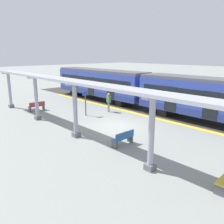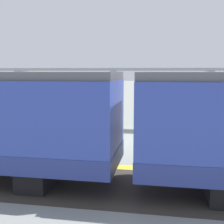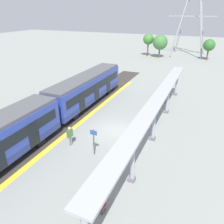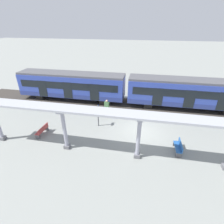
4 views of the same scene
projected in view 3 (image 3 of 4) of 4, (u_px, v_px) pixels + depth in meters
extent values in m
plane|color=gray|center=(115.00, 131.00, 20.77)|extent=(176.00, 176.00, 0.00)
cube|color=yellow|center=(80.00, 123.00, 22.16)|extent=(0.49, 30.41, 0.01)
cube|color=#38332D|center=(64.00, 120.00, 22.83)|extent=(3.20, 42.41, 0.01)
cube|color=black|center=(34.00, 134.00, 16.92)|extent=(0.04, 1.10, 2.00)
cube|color=black|center=(32.00, 140.00, 18.75)|extent=(2.21, 0.90, 0.64)
cube|color=#2D419F|center=(87.00, 88.00, 26.05)|extent=(2.60, 13.25, 2.60)
cube|color=navy|center=(87.00, 96.00, 26.48)|extent=(2.63, 13.27, 0.55)
cube|color=#515156|center=(86.00, 76.00, 25.46)|extent=(2.39, 13.25, 0.24)
cube|color=black|center=(97.00, 87.00, 25.44)|extent=(0.03, 12.19, 0.84)
cube|color=black|center=(82.00, 101.00, 22.93)|extent=(0.04, 1.10, 2.00)
cube|color=black|center=(97.00, 92.00, 25.68)|extent=(0.04, 1.10, 2.00)
cube|color=black|center=(109.00, 84.00, 28.43)|extent=(0.04, 1.10, 2.00)
cube|color=black|center=(103.00, 90.00, 30.26)|extent=(2.21, 0.90, 0.64)
cube|color=black|center=(68.00, 115.00, 23.21)|extent=(2.21, 0.90, 0.64)
cube|color=#9C9DAD|center=(84.00, 211.00, 8.32)|extent=(1.10, 0.36, 0.12)
cube|color=slate|center=(132.00, 179.00, 14.64)|extent=(0.44, 0.44, 0.30)
cylinder|color=#9C9DAD|center=(133.00, 158.00, 13.93)|extent=(0.28, 0.28, 3.09)
cube|color=#9C9DAD|center=(134.00, 136.00, 13.26)|extent=(1.10, 0.36, 0.12)
cube|color=slate|center=(153.00, 138.00, 19.28)|extent=(0.44, 0.44, 0.30)
cylinder|color=#9C9DAD|center=(154.00, 121.00, 18.56)|extent=(0.28, 0.28, 3.09)
cube|color=#9C9DAD|center=(156.00, 103.00, 17.89)|extent=(1.10, 0.36, 0.12)
cube|color=slate|center=(166.00, 111.00, 24.33)|extent=(0.44, 0.44, 0.30)
cylinder|color=#9C9DAD|center=(168.00, 97.00, 23.62)|extent=(0.28, 0.28, 3.09)
cube|color=#9C9DAD|center=(170.00, 83.00, 22.95)|extent=(1.10, 0.36, 0.12)
cube|color=slate|center=(175.00, 94.00, 29.37)|extent=(0.44, 0.44, 0.30)
cylinder|color=#9C9DAD|center=(177.00, 82.00, 28.66)|extent=(0.28, 0.28, 3.09)
cube|color=#9C9DAD|center=(178.00, 69.00, 27.98)|extent=(1.10, 0.36, 0.12)
cube|color=#A8AAB2|center=(157.00, 100.00, 18.10)|extent=(1.20, 24.46, 0.16)
cube|color=#25589D|center=(148.00, 118.00, 22.13)|extent=(1.51, 0.48, 0.04)
cube|color=#25589D|center=(149.00, 116.00, 22.19)|extent=(1.50, 0.10, 0.40)
cube|color=#4C4C51|center=(155.00, 122.00, 22.00)|extent=(0.11, 0.40, 0.42)
cube|color=#4C4C51|center=(142.00, 119.00, 22.45)|extent=(0.11, 0.40, 0.42)
cube|color=gold|center=(163.00, 98.00, 27.11)|extent=(1.52, 0.52, 0.04)
cube|color=gold|center=(163.00, 96.00, 27.18)|extent=(1.50, 0.14, 0.40)
cube|color=#4C4C51|center=(168.00, 101.00, 26.99)|extent=(0.12, 0.40, 0.42)
cube|color=#4C4C51|center=(157.00, 99.00, 27.42)|extent=(0.12, 0.40, 0.42)
cube|color=#A23736|center=(93.00, 202.00, 12.53)|extent=(1.52, 0.50, 0.04)
cube|color=#A23736|center=(95.00, 197.00, 12.59)|extent=(1.50, 0.12, 0.40)
cube|color=#4C4C51|center=(104.00, 209.00, 12.36)|extent=(0.12, 0.40, 0.42)
cube|color=#4C4C51|center=(83.00, 201.00, 12.89)|extent=(0.12, 0.40, 0.42)
cylinder|color=#474751|center=(165.00, 92.00, 28.91)|extent=(0.48, 0.48, 0.97)
cylinder|color=#4C4C51|center=(94.00, 142.00, 16.93)|extent=(0.10, 0.10, 2.20)
cube|color=#284C9E|center=(93.00, 133.00, 16.57)|extent=(0.56, 0.04, 0.36)
cylinder|color=gray|center=(70.00, 141.00, 18.28)|extent=(0.11, 0.11, 0.86)
cylinder|color=gray|center=(71.00, 141.00, 18.40)|extent=(0.11, 0.11, 0.86)
cube|color=#436940|center=(70.00, 133.00, 18.02)|extent=(0.36, 0.55, 0.65)
sphere|color=beige|center=(69.00, 128.00, 17.84)|extent=(0.23, 0.23, 0.23)
cylinder|color=#93969B|center=(202.00, 11.00, 51.84)|extent=(3.90, 3.95, 19.79)
cylinder|color=#93969B|center=(186.00, 11.00, 53.14)|extent=(3.90, 3.95, 19.79)
cylinder|color=#93969B|center=(201.00, 12.00, 48.86)|extent=(3.90, 3.95, 19.79)
cylinder|color=#93969B|center=(184.00, 11.00, 50.17)|extent=(3.90, 3.95, 19.79)
cube|color=#93969B|center=(192.00, 16.00, 51.42)|extent=(10.66, 0.30, 0.24)
cylinder|color=brown|center=(148.00, 50.00, 53.68)|extent=(0.32, 0.32, 2.93)
sphere|color=#397930|center=(148.00, 39.00, 52.64)|extent=(2.52, 2.52, 2.52)
cylinder|color=brown|center=(207.00, 55.00, 49.35)|extent=(0.32, 0.32, 2.24)
sphere|color=#2E662A|center=(209.00, 45.00, 48.45)|extent=(2.55, 2.55, 2.55)
cylinder|color=brown|center=(159.00, 53.00, 51.96)|extent=(0.32, 0.32, 2.14)
sphere|color=#3E7337|center=(160.00, 42.00, 50.94)|extent=(3.40, 3.40, 3.40)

